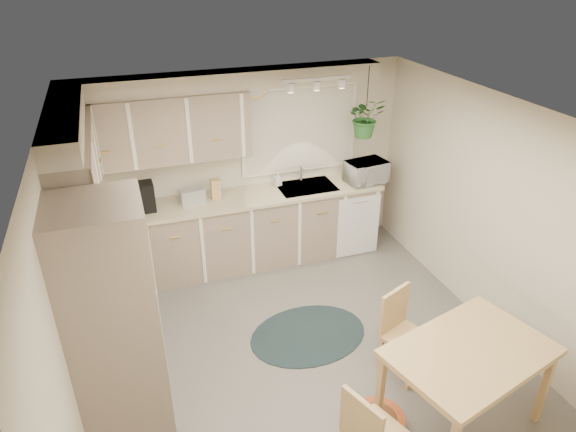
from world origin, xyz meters
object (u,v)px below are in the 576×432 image
object	(u,v)px
pet_bed	(378,422)
chair_left	(376,430)
braided_rug	(308,335)
chair_back	(408,336)
dining_table	(463,387)
microwave	(366,169)

from	to	relation	value
pet_bed	chair_left	bearing A→B (deg)	-123.48
braided_rug	chair_back	bearing A→B (deg)	-48.55
dining_table	chair_left	xyz separation A→B (m)	(-0.88, -0.16, 0.02)
chair_left	microwave	world-z (taller)	microwave
dining_table	pet_bed	world-z (taller)	dining_table
chair_left	braided_rug	xyz separation A→B (m)	(0.09, 1.61, -0.42)
chair_left	braided_rug	world-z (taller)	chair_left
chair_left	chair_back	bearing A→B (deg)	117.03
chair_back	chair_left	bearing A→B (deg)	24.55
pet_bed	microwave	xyz separation A→B (m)	(1.20, 2.75, 1.06)
chair_left	microwave	size ratio (longest dim) A/B	1.69
chair_back	pet_bed	bearing A→B (deg)	19.63
chair_back	braided_rug	xyz separation A→B (m)	(-0.68, 0.77, -0.42)
chair_back	microwave	size ratio (longest dim) A/B	1.69
microwave	chair_left	bearing A→B (deg)	-122.92
chair_left	braided_rug	size ratio (longest dim) A/B	0.68
chair_back	braided_rug	size ratio (longest dim) A/B	0.68
chair_left	braided_rug	distance (m)	1.66
chair_left	pet_bed	world-z (taller)	chair_left
dining_table	chair_left	distance (m)	0.90
dining_table	pet_bed	bearing A→B (deg)	164.93
dining_table	chair_left	size ratio (longest dim) A/B	1.50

